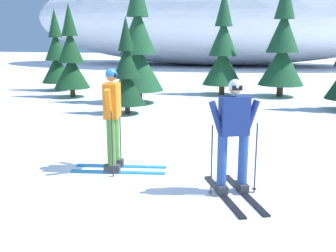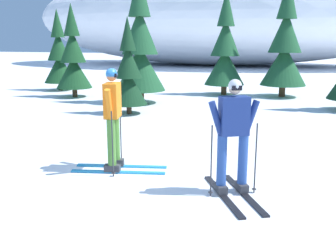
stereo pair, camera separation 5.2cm
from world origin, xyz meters
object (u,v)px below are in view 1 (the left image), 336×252
(skier_orange_jacket, at_px, (113,117))
(pine_tree_left, at_px, (71,59))
(pine_tree_center, at_px, (127,74))
(pine_tree_center_right, at_px, (223,51))
(skier_navy_jacket, at_px, (234,135))
(pine_tree_far_left, at_px, (57,57))
(pine_tree_right, at_px, (282,48))
(pine_tree_center_left, at_px, (138,49))

(skier_orange_jacket, relative_size, pine_tree_left, 0.49)
(pine_tree_center, bearing_deg, pine_tree_center_right, 67.68)
(skier_orange_jacket, height_order, skier_navy_jacket, skier_orange_jacket)
(pine_tree_far_left, height_order, pine_tree_right, pine_tree_right)
(pine_tree_far_left, height_order, pine_tree_center_right, pine_tree_center_right)
(skier_navy_jacket, height_order, pine_tree_left, pine_tree_left)
(pine_tree_left, bearing_deg, skier_navy_jacket, -47.76)
(pine_tree_center_left, distance_m, pine_tree_center, 2.33)
(skier_navy_jacket, bearing_deg, pine_tree_right, 87.40)
(pine_tree_center_right, bearing_deg, pine_tree_left, -156.72)
(skier_orange_jacket, height_order, pine_tree_center, pine_tree_center)
(pine_tree_center_left, relative_size, pine_tree_center_right, 1.09)
(pine_tree_far_left, distance_m, pine_tree_left, 2.52)
(pine_tree_center_left, xyz_separation_m, pine_tree_center_right, (2.64, 3.20, -0.17))
(pine_tree_center_right, bearing_deg, pine_tree_center_left, -129.54)
(pine_tree_far_left, bearing_deg, pine_tree_left, -44.51)
(skier_navy_jacket, relative_size, pine_tree_right, 0.37)
(pine_tree_left, distance_m, pine_tree_center_right, 6.39)
(skier_navy_jacket, height_order, pine_tree_right, pine_tree_right)
(pine_tree_far_left, relative_size, pine_tree_center, 1.22)
(pine_tree_far_left, distance_m, pine_tree_center, 7.15)
(skier_orange_jacket, bearing_deg, skier_navy_jacket, -12.40)
(skier_navy_jacket, distance_m, pine_tree_center, 7.07)
(pine_tree_far_left, bearing_deg, skier_orange_jacket, -53.21)
(pine_tree_center_right, relative_size, pine_tree_right, 0.91)
(skier_navy_jacket, distance_m, pine_tree_right, 11.30)
(pine_tree_far_left, bearing_deg, pine_tree_center, -40.24)
(skier_orange_jacket, relative_size, pine_tree_center_right, 0.42)
(pine_tree_center, bearing_deg, pine_tree_left, 142.07)
(pine_tree_center_left, bearing_deg, pine_tree_far_left, 154.02)
(pine_tree_center_right, bearing_deg, skier_navy_jacket, -80.15)
(pine_tree_right, bearing_deg, pine_tree_center_right, -176.84)
(pine_tree_center, distance_m, pine_tree_right, 7.24)
(skier_orange_jacket, xyz_separation_m, pine_tree_left, (-5.58, 8.09, 0.61))
(pine_tree_center, bearing_deg, pine_tree_center_left, 101.39)
(pine_tree_left, height_order, pine_tree_center_left, pine_tree_center_left)
(pine_tree_far_left, height_order, pine_tree_left, pine_tree_left)
(pine_tree_center_left, bearing_deg, pine_tree_right, 33.28)
(pine_tree_right, bearing_deg, skier_navy_jacket, -92.60)
(pine_tree_center_left, bearing_deg, skier_orange_jacket, -72.37)
(skier_orange_jacket, distance_m, pine_tree_center, 5.59)
(pine_tree_center_left, xyz_separation_m, pine_tree_center, (0.44, -2.17, -0.74))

